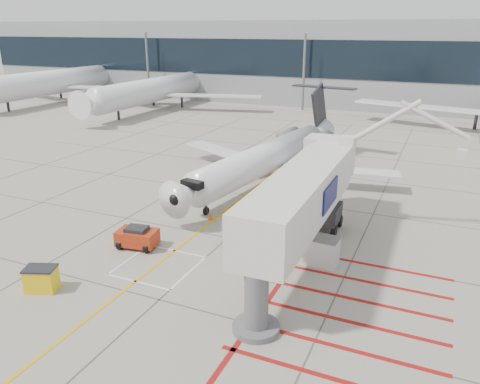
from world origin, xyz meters
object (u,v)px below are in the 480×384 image
at_px(jet_bridge, 300,206).
at_px(regional_jet, 253,147).
at_px(spill_bin, 41,279).
at_px(pushback_tug, 137,236).

bearing_deg(jet_bridge, regional_jet, 122.63).
distance_m(jet_bridge, spill_bin, 14.03).
bearing_deg(spill_bin, pushback_tug, 54.84).
xyz_separation_m(regional_jet, pushback_tug, (-2.36, -12.90, -2.96)).
bearing_deg(jet_bridge, spill_bin, -146.50).
distance_m(regional_jet, jet_bridge, 13.65).
relative_size(regional_jet, spill_bin, 18.48).
xyz_separation_m(regional_jet, jet_bridge, (7.47, -11.43, 0.05)).
bearing_deg(spill_bin, regional_jet, 57.17).
bearing_deg(jet_bridge, pushback_tug, -172.02).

